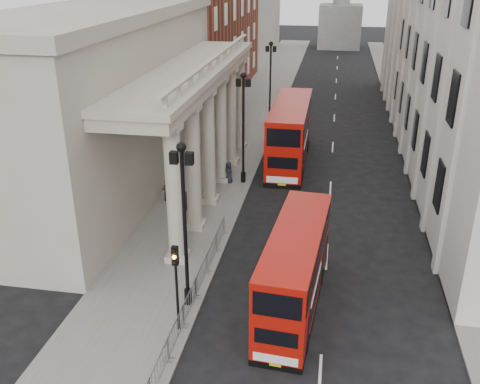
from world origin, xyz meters
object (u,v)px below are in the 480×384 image
at_px(lamp_post_south, 184,216).
at_px(pedestrian_c, 229,172).
at_px(bus_near, 295,268).
at_px(traffic_light, 176,273).
at_px(bus_far, 290,132).
at_px(pedestrian_b, 167,190).
at_px(pedestrian_a, 188,203).
at_px(lamp_post_north, 270,78).
at_px(lamp_post_mid, 243,121).

relative_size(lamp_post_south, pedestrian_c, 5.18).
distance_m(lamp_post_south, bus_near, 5.88).
distance_m(traffic_light, bus_far, 23.46).
bearing_deg(traffic_light, pedestrian_b, 109.27).
relative_size(lamp_post_south, bus_far, 0.71).
distance_m(pedestrian_a, pedestrian_b, 2.83).
height_order(bus_far, pedestrian_b, bus_far).
relative_size(lamp_post_north, traffic_light, 1.93).
bearing_deg(bus_far, lamp_post_north, 105.65).
distance_m(lamp_post_south, traffic_light, 2.71).
xyz_separation_m(lamp_post_north, pedestrian_b, (-4.69, -20.31, -3.98)).
height_order(lamp_post_south, lamp_post_north, same).
bearing_deg(pedestrian_b, bus_near, 129.43).
bearing_deg(pedestrian_a, lamp_post_south, -107.69).
height_order(bus_far, pedestrian_c, bus_far).
xyz_separation_m(traffic_light, pedestrian_b, (-4.79, 13.71, -2.18)).
xyz_separation_m(bus_near, pedestrian_c, (-6.19, 14.85, -1.22)).
relative_size(lamp_post_south, pedestrian_a, 5.11).
bearing_deg(pedestrian_a, pedestrian_c, 42.27).
bearing_deg(lamp_post_north, pedestrian_a, -96.80).
distance_m(lamp_post_mid, pedestrian_b, 7.51).
bearing_deg(lamp_post_mid, bus_near, -71.30).
bearing_deg(lamp_post_south, traffic_light, -87.16).
bearing_deg(lamp_post_north, traffic_light, -89.83).
distance_m(bus_near, bus_far, 20.48).
relative_size(lamp_post_south, bus_near, 0.86).
relative_size(bus_far, pedestrian_c, 7.30).
bearing_deg(lamp_post_mid, pedestrian_c, -166.24).
relative_size(bus_far, pedestrian_a, 7.20).
bearing_deg(bus_far, pedestrian_a, -116.25).
bearing_deg(pedestrian_a, bus_far, 30.83).
relative_size(bus_far, pedestrian_b, 7.23).
distance_m(lamp_post_south, bus_far, 21.58).
xyz_separation_m(traffic_light, bus_far, (2.92, 23.27, -0.46)).
relative_size(traffic_light, bus_near, 0.45).
distance_m(lamp_post_north, pedestrian_b, 21.22).
relative_size(traffic_light, pedestrian_a, 2.64).
xyz_separation_m(lamp_post_mid, traffic_light, (0.10, -18.02, -1.80)).
distance_m(lamp_post_north, pedestrian_a, 22.78).
xyz_separation_m(traffic_light, pedestrian_c, (-1.17, 17.76, -2.18)).
xyz_separation_m(lamp_post_north, bus_near, (5.12, -31.12, -2.77)).
bearing_deg(bus_near, traffic_light, -145.41).
bearing_deg(lamp_post_mid, pedestrian_a, -112.95).
height_order(traffic_light, bus_near, traffic_light).
bearing_deg(traffic_light, lamp_post_south, 92.84).
distance_m(bus_near, pedestrian_c, 16.14).
distance_m(lamp_post_south, pedestrian_b, 13.21).
bearing_deg(traffic_light, bus_near, 30.06).
height_order(lamp_post_south, pedestrian_c, lamp_post_south).
height_order(traffic_light, bus_far, bus_far).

